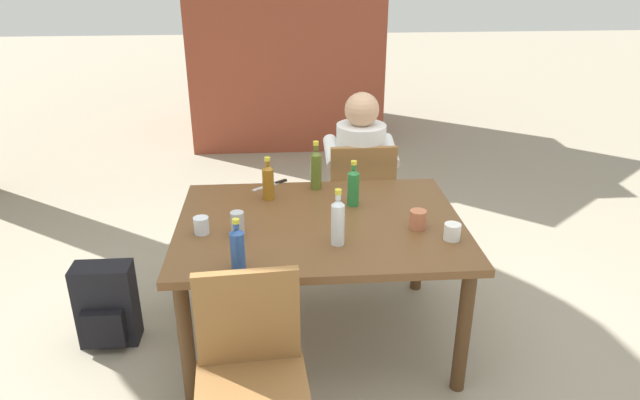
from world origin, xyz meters
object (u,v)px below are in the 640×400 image
bottle_olive (316,169)px  backpack_by_near_side (106,307)px  chair_near_left (251,370)px  bottle_blue (237,247)px  bottle_clear (338,221)px  cup_steel (237,223)px  person_in_white_shirt (358,167)px  cup_terracotta (418,219)px  chair_far_right (360,196)px  bottle_amber (268,181)px  dining_table (320,236)px  cup_white (452,232)px  bottle_green (353,186)px  cup_glass (201,225)px  table_knife (273,184)px

bottle_olive → backpack_by_near_side: 1.38m
chair_near_left → bottle_blue: size_ratio=3.65×
bottle_blue → bottle_clear: 0.49m
cup_steel → person_in_white_shirt: bearing=55.2°
chair_near_left → cup_terracotta: (0.82, 0.73, 0.28)m
bottle_olive → backpack_by_near_side: bottle_olive is taller
bottle_blue → chair_far_right: bearing=60.6°
person_in_white_shirt → bottle_amber: (-0.59, -0.64, 0.17)m
bottle_olive → bottle_blue: bearing=-114.5°
backpack_by_near_side → dining_table: bearing=-2.0°
bottle_clear → cup_terracotta: size_ratio=2.95×
chair_far_right → cup_white: bearing=-75.0°
bottle_clear → bottle_green: (0.13, 0.44, -0.01)m
cup_glass → chair_far_right: bearing=45.3°
cup_white → table_knife: 1.14m
chair_near_left → cup_white: bearing=32.1°
dining_table → bottle_clear: (0.07, -0.25, 0.20)m
cup_steel → bottle_blue: bearing=-86.3°
cup_glass → cup_steel: size_ratio=0.71×
bottle_green → cup_terracotta: size_ratio=2.69×
bottle_green → cup_white: size_ratio=3.16×
dining_table → cup_white: size_ratio=18.11×
cup_terracotta → cup_steel: size_ratio=0.79×
bottle_amber → cup_terracotta: 0.86m
cup_glass → cup_terracotta: size_ratio=0.89×
bottle_olive → bottle_amber: (-0.27, -0.13, -0.02)m
bottle_blue → cup_steel: 0.33m
bottle_amber → bottle_blue: bearing=-99.6°
bottle_blue → backpack_by_near_side: bearing=148.0°
cup_glass → cup_steel: cup_steel is taller
chair_far_right → cup_steel: bearing=-127.8°
chair_far_right → table_knife: chair_far_right is taller
backpack_by_near_side → cup_steel: bearing=-11.8°
backpack_by_near_side → bottle_clear: bearing=-13.3°
bottle_olive → bottle_blue: (-0.40, -0.88, -0.02)m
cup_white → bottle_amber: bearing=148.2°
table_knife → chair_near_left: bearing=-93.8°
dining_table → chair_far_right: size_ratio=1.68×
chair_near_left → bottle_amber: bottle_amber is taller
dining_table → bottle_olive: 0.48m
bottle_amber → cup_white: bottle_amber is taller
person_in_white_shirt → cup_steel: 1.30m
chair_near_left → cup_glass: 0.84m
cup_glass → cup_terracotta: (1.07, -0.02, 0.01)m
dining_table → bottle_clear: size_ratio=5.21×
cup_glass → table_knife: bearing=59.9°
bottle_clear → bottle_amber: (-0.33, 0.55, -0.01)m
chair_near_left → cup_glass: (-0.26, 0.75, 0.27)m
chair_near_left → cup_white: size_ratio=10.79×
bottle_olive → cup_white: size_ratio=3.56×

